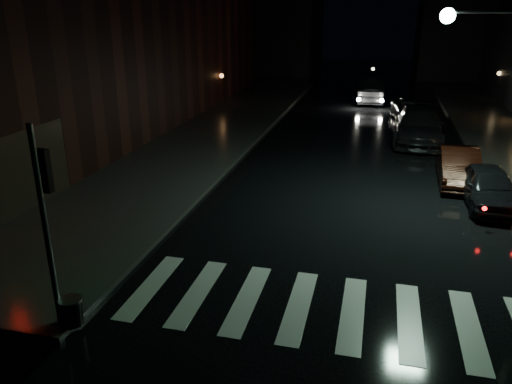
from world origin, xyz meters
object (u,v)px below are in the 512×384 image
Objects in this scene: parked_car_a at (489,187)px; parked_car_d at (413,110)px; parked_car_b at (459,166)px; oncoming_car at (372,91)px; parked_car_c at (419,126)px.

parked_car_a is 13.61m from parked_car_d.
parked_car_b is at bearing -90.33° from parked_car_d.
parked_car_c is at bearing 103.67° from oncoming_car.
parked_car_c reaches higher than parked_car_d.
parked_car_d is 0.96× the size of oncoming_car.
parked_car_b is 0.86× the size of parked_car_d.
oncoming_car is (-4.37, 19.34, 0.15)m from parked_car_a.
parked_car_b is 0.71× the size of parked_car_c.
parked_car_a is 0.69× the size of parked_car_c.
parked_car_a is 2.37m from parked_car_b.
parked_car_d is at bearing 97.55° from parked_car_b.
parked_car_b is at bearing 102.63° from oncoming_car.
parked_car_d is (-1.80, 13.49, -0.01)m from parked_car_a.
parked_car_c is at bearing 99.94° from parked_car_a.
parked_car_a is at bearing -88.50° from parked_car_d.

